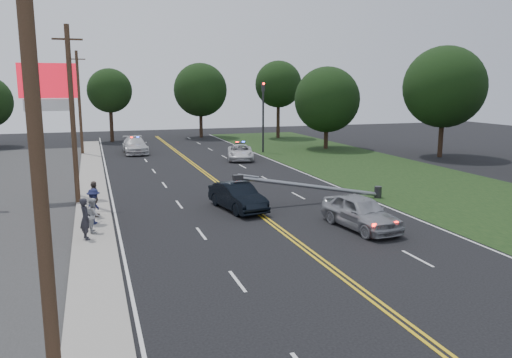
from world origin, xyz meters
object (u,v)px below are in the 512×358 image
object	(u,v)px
utility_pole_mid	(72,115)
utility_pole_far	(79,103)
emergency_a	(240,152)
bystander_d	(94,199)
crashed_sedan	(238,197)
bystander_c	(94,206)
utility_pole_near	(39,176)
pylon_sign	(49,98)
traffic_signal	(263,111)
fallen_streetlight	(320,187)
bystander_a	(85,219)
bystander_b	(94,215)
emergency_b	(135,145)
waiting_sedan	(361,212)

from	to	relation	value
utility_pole_mid	utility_pole_far	xyz separation A→B (m)	(0.00, 22.00, 0.00)
emergency_a	bystander_d	size ratio (longest dim) A/B	2.67
crashed_sedan	bystander_c	bearing A→B (deg)	176.31
utility_pole_near	crashed_sedan	bearing A→B (deg)	62.13
pylon_sign	utility_pole_far	bearing A→B (deg)	86.28
traffic_signal	utility_pole_near	size ratio (longest dim) A/B	0.70
utility_pole_mid	emergency_a	world-z (taller)	utility_pole_mid
utility_pole_mid	bystander_d	world-z (taller)	utility_pole_mid
fallen_streetlight	crashed_sedan	world-z (taller)	fallen_streetlight
utility_pole_far	emergency_a	size ratio (longest dim) A/B	2.04
bystander_a	traffic_signal	bearing A→B (deg)	-49.21
bystander_a	bystander_b	size ratio (longest dim) A/B	1.16
traffic_signal	bystander_a	distance (m)	30.89
fallen_streetlight	crashed_sedan	distance (m)	5.04
bystander_c	emergency_a	bearing A→B (deg)	-18.06
utility_pole_far	bystander_c	xyz separation A→B (m)	(0.87, -27.13, -4.10)
utility_pole_near	emergency_a	xyz separation A→B (m)	(13.84, 33.81, -4.40)
utility_pole_far	bystander_b	world-z (taller)	utility_pole_far
bystander_c	bystander_d	distance (m)	1.39
bystander_b	emergency_b	bearing A→B (deg)	-11.81
utility_pole_near	crashed_sedan	distance (m)	18.39
crashed_sedan	bystander_b	size ratio (longest dim) A/B	2.84
traffic_signal	fallen_streetlight	xyz separation A→B (m)	(-4.11, -22.00, -3.29)
pylon_sign	bystander_d	distance (m)	7.89
utility_pole_far	pylon_sign	bearing A→B (deg)	-93.72
utility_pole_near	waiting_sedan	size ratio (longest dim) A/B	2.14
pylon_sign	bystander_c	bearing A→B (deg)	-73.09
pylon_sign	emergency_a	xyz separation A→B (m)	(15.14, 11.81, -5.32)
emergency_a	emergency_b	world-z (taller)	emergency_b
crashed_sedan	waiting_sedan	bearing A→B (deg)	-60.12
bystander_a	bystander_d	distance (m)	3.89
traffic_signal	utility_pole_mid	world-z (taller)	utility_pole_mid
emergency_b	bystander_b	world-z (taller)	bystander_b
fallen_streetlight	emergency_a	bearing A→B (deg)	88.53
utility_pole_far	bystander_c	bearing A→B (deg)	-88.17
waiting_sedan	bystander_d	bearing A→B (deg)	147.60
fallen_streetlight	emergency_b	distance (m)	26.61
fallen_streetlight	traffic_signal	bearing A→B (deg)	79.41
waiting_sedan	bystander_d	xyz separation A→B (m)	(-12.02, 5.79, 0.24)
utility_pole_far	bystander_c	world-z (taller)	utility_pole_far
waiting_sedan	bystander_a	world-z (taller)	bystander_a
utility_pole_near	utility_pole_far	xyz separation A→B (m)	(0.00, 42.00, 0.00)
waiting_sedan	bystander_d	size ratio (longest dim) A/B	2.54
fallen_streetlight	bystander_d	distance (m)	12.50
bystander_a	crashed_sedan	bearing A→B (deg)	-82.25
emergency_b	bystander_a	distance (m)	29.21
bystander_d	crashed_sedan	bearing A→B (deg)	-87.30
bystander_d	fallen_streetlight	bearing A→B (deg)	-84.93
utility_pole_near	bystander_a	size ratio (longest dim) A/B	5.44
utility_pole_mid	utility_pole_near	bearing A→B (deg)	-90.00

